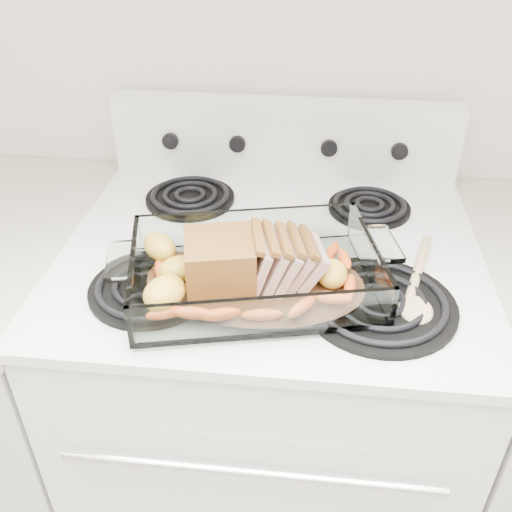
# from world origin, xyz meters

# --- Properties ---
(electric_range) EXTENTS (0.78, 0.70, 1.12)m
(electric_range) POSITION_xyz_m (0.00, 1.66, 0.48)
(electric_range) COLOR white
(electric_range) RESTS_ON ground
(counter_left) EXTENTS (0.58, 0.68, 0.93)m
(counter_left) POSITION_xyz_m (-0.67, 1.66, 0.47)
(counter_left) COLOR silver
(counter_left) RESTS_ON ground
(baking_dish) EXTENTS (0.40, 0.26, 0.08)m
(baking_dish) POSITION_xyz_m (-0.02, 1.52, 0.96)
(baking_dish) COLOR silver
(baking_dish) RESTS_ON electric_range
(pork_roast) EXTENTS (0.23, 0.11, 0.09)m
(pork_roast) POSITION_xyz_m (-0.04, 1.52, 0.99)
(pork_roast) COLOR brown
(pork_roast) RESTS_ON baking_dish
(roast_vegetables) EXTENTS (0.39, 0.21, 0.05)m
(roast_vegetables) POSITION_xyz_m (-0.02, 1.56, 0.97)
(roast_vegetables) COLOR #E9581A
(roast_vegetables) RESTS_ON baking_dish
(wooden_spoon) EXTENTS (0.08, 0.25, 0.02)m
(wooden_spoon) POSITION_xyz_m (0.25, 1.53, 0.95)
(wooden_spoon) COLOR tan
(wooden_spoon) RESTS_ON electric_range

